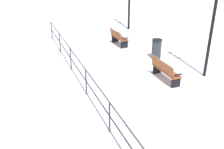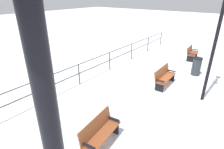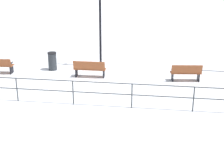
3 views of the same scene
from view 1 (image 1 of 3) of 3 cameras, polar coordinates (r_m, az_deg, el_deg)
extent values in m
plane|color=white|center=(11.53, 10.93, -1.17)|extent=(80.00, 80.00, 0.00)
cube|color=brown|center=(11.39, 11.47, 0.82)|extent=(0.47, 1.64, 0.04)
cube|color=brown|center=(11.17, 10.61, 1.81)|extent=(0.14, 1.64, 0.46)
cube|color=black|center=(10.95, 13.40, -1.65)|extent=(0.40, 0.06, 0.43)
cube|color=black|center=(12.02, 9.54, 1.22)|extent=(0.40, 0.06, 0.43)
cube|color=black|center=(10.82, 13.66, -0.05)|extent=(0.40, 0.08, 0.04)
cube|color=black|center=(11.90, 9.74, 2.70)|extent=(0.40, 0.08, 0.04)
cube|color=brown|center=(15.37, 1.62, 7.85)|extent=(0.56, 1.40, 0.04)
cube|color=brown|center=(15.20, 0.80, 8.54)|extent=(0.19, 1.37, 0.41)
cube|color=black|center=(14.94, 2.61, 6.43)|extent=(0.43, 0.08, 0.44)
cube|color=black|center=(15.93, 0.67, 7.68)|extent=(0.43, 0.08, 0.44)
cube|color=black|center=(14.84, 2.70, 7.68)|extent=(0.43, 0.10, 0.04)
cube|color=black|center=(15.84, 0.74, 8.85)|extent=(0.43, 0.10, 0.04)
cylinder|color=black|center=(11.58, 20.75, 11.31)|extent=(0.12, 0.12, 5.13)
cylinder|color=#383D42|center=(8.02, -0.52, -9.09)|extent=(0.05, 0.05, 1.04)
cylinder|color=#383D42|center=(10.03, -5.51, -1.67)|extent=(0.05, 0.05, 1.04)
cylinder|color=#383D42|center=(12.20, -8.75, 3.21)|extent=(0.05, 0.05, 1.04)
cylinder|color=#383D42|center=(14.45, -11.01, 6.59)|extent=(0.05, 0.05, 1.04)
cylinder|color=#383D42|center=(16.76, -12.68, 9.04)|extent=(0.05, 0.05, 1.04)
cylinder|color=#383D42|center=(9.80, -5.63, 1.05)|extent=(0.04, 14.66, 0.04)
cylinder|color=#383D42|center=(10.01, -5.52, -1.40)|extent=(0.04, 14.66, 0.04)
cylinder|color=#2D3338|center=(13.56, 9.41, 5.23)|extent=(0.46, 0.46, 0.94)
cylinder|color=black|center=(13.40, 9.56, 7.23)|extent=(0.48, 0.48, 0.06)
camera|label=2|loc=(8.68, 64.19, 5.45)|focal=29.28mm
camera|label=3|loc=(11.01, -84.33, 6.08)|focal=51.47mm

